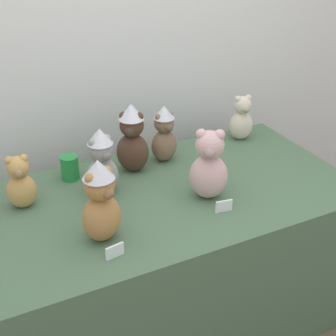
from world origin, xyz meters
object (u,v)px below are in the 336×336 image
teddy_bear_honey (21,183)px  teddy_bear_caramel (101,202)px  teddy_bear_cocoa (132,139)px  display_table (168,260)px  party_cup_green (70,168)px  teddy_bear_ash (102,163)px  teddy_bear_mocha (164,134)px  teddy_bear_blush (209,166)px  teddy_bear_cream (242,119)px

teddy_bear_honey → teddy_bear_caramel: bearing=-51.1°
teddy_bear_cocoa → display_table: bearing=-44.6°
teddy_bear_caramel → party_cup_green: size_ratio=2.97×
teddy_bear_ash → teddy_bear_mocha: size_ratio=1.09×
teddy_bear_ash → teddy_bear_honey: size_ratio=1.30×
party_cup_green → teddy_bear_blush: bearing=-40.5°
display_table → teddy_bear_mocha: bearing=67.0°
teddy_bear_cream → teddy_bear_caramel: teddy_bear_caramel is taller
display_table → party_cup_green: 0.62m
teddy_bear_ash → teddy_bear_mocha: (0.36, 0.16, -0.01)m
teddy_bear_caramel → teddy_bear_cream: bearing=9.0°
teddy_bear_ash → party_cup_green: size_ratio=2.74×
teddy_bear_cream → teddy_bear_honey: bearing=-162.2°
teddy_bear_ash → teddy_bear_cocoa: teddy_bear_cocoa is taller
display_table → teddy_bear_caramel: teddy_bear_caramel is taller
teddy_bear_honey → party_cup_green: 0.28m
teddy_bear_cream → teddy_bear_cocoa: 0.63m
teddy_bear_honey → teddy_bear_blush: bearing=-13.8°
teddy_bear_cocoa → party_cup_green: (-0.28, 0.05, -0.10)m
display_table → teddy_bear_cocoa: 0.58m
display_table → teddy_bear_mocha: 0.58m
teddy_bear_mocha → party_cup_green: size_ratio=2.51×
party_cup_green → display_table: bearing=-42.1°
teddy_bear_cream → party_cup_green: bearing=-168.8°
teddy_bear_mocha → party_cup_green: (-0.45, 0.03, -0.08)m
display_table → teddy_bear_blush: 0.53m
teddy_bear_ash → teddy_bear_cream: bearing=4.9°
display_table → teddy_bear_cream: teddy_bear_cream is taller
teddy_bear_ash → teddy_bear_blush: size_ratio=0.98×
teddy_bear_honey → party_cup_green: bearing=36.9°
teddy_bear_mocha → teddy_bear_honey: teddy_bear_mocha is taller
teddy_bear_honey → teddy_bear_cocoa: teddy_bear_cocoa is taller
teddy_bear_ash → party_cup_green: bearing=106.3°
teddy_bear_honey → display_table: bearing=-9.4°
teddy_bear_ash → teddy_bear_honey: bearing=161.9°
teddy_bear_ash → teddy_bear_cream: teddy_bear_ash is taller
teddy_bear_honey → teddy_bear_caramel: (0.22, -0.35, 0.05)m
teddy_bear_blush → party_cup_green: bearing=171.0°
teddy_bear_cream → teddy_bear_ash: bearing=-155.8°
display_table → teddy_bear_mocha: teddy_bear_mocha is taller
teddy_bear_ash → teddy_bear_honey: teddy_bear_ash is taller
display_table → teddy_bear_blush: teddy_bear_blush is taller
teddy_bear_mocha → teddy_bear_cocoa: size_ratio=0.85×
teddy_bear_ash → teddy_bear_caramel: teddy_bear_caramel is taller
display_table → party_cup_green: bearing=137.9°
teddy_bear_honey → teddy_bear_cream: bearing=14.2°
teddy_bear_honey → teddy_bear_blush: (0.71, -0.27, 0.04)m
teddy_bear_honey → teddy_bear_blush: teddy_bear_blush is taller
teddy_bear_cocoa → teddy_bear_blush: (0.19, -0.35, -0.02)m
teddy_bear_mocha → teddy_bear_blush: bearing=-94.4°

